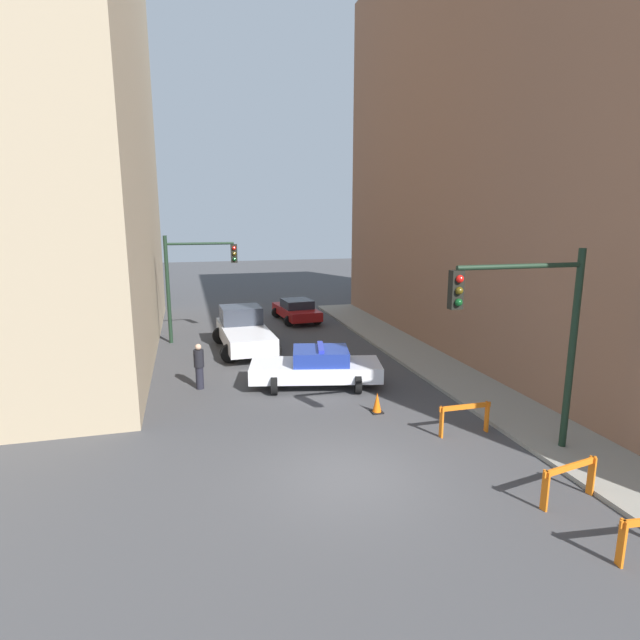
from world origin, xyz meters
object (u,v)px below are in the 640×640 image
object	(u,v)px
parked_car_near	(296,310)
traffic_light_far	(191,273)
pedestrian_crossing	(199,366)
white_truck	(244,331)
barrier_mid	(570,476)
traffic_light_near	(536,322)
police_car	(317,367)
barrier_back	(465,414)
traffic_cone	(377,403)

from	to	relation	value
parked_car_near	traffic_light_far	bearing A→B (deg)	-154.92
pedestrian_crossing	white_truck	bearing A→B (deg)	-170.84
white_truck	barrier_mid	xyz separation A→B (m)	(5.31, -14.54, -0.29)
white_truck	pedestrian_crossing	distance (m)	5.45
traffic_light_near	barrier_mid	distance (m)	3.63
parked_car_near	white_truck	bearing A→B (deg)	-128.53
traffic_light_near	white_truck	xyz separation A→B (m)	(-5.80, 12.44, -2.62)
barrier_mid	white_truck	bearing A→B (deg)	110.08
barrier_mid	police_car	bearing A→B (deg)	110.90
police_car	barrier_back	size ratio (longest dim) A/B	3.12
white_truck	barrier_mid	world-z (taller)	white_truck
barrier_back	pedestrian_crossing	bearing A→B (deg)	140.42
traffic_light_near	barrier_mid	bearing A→B (deg)	-103.01
barrier_back	traffic_cone	world-z (taller)	barrier_back
white_truck	parked_car_near	xyz separation A→B (m)	(3.73, 5.69, -0.23)
traffic_light_far	barrier_mid	bearing A→B (deg)	-65.73
pedestrian_crossing	barrier_mid	distance (m)	12.12
barrier_mid	pedestrian_crossing	bearing A→B (deg)	128.08
traffic_light_far	barrier_back	bearing A→B (deg)	-61.18
police_car	pedestrian_crossing	distance (m)	4.21
barrier_back	white_truck	bearing A→B (deg)	114.53
traffic_light_near	traffic_light_far	xyz separation A→B (m)	(-8.03, 14.63, -0.13)
traffic_light_near	parked_car_near	size ratio (longest dim) A/B	1.17
parked_car_near	pedestrian_crossing	distance (m)	12.20
police_car	parked_car_near	distance (m)	11.62
traffic_light_near	pedestrian_crossing	world-z (taller)	traffic_light_near
barrier_mid	traffic_cone	world-z (taller)	barrier_mid
pedestrian_crossing	barrier_mid	size ratio (longest dim) A/B	1.05
traffic_light_near	barrier_back	world-z (taller)	traffic_light_near
pedestrian_crossing	traffic_light_near	bearing A→B (deg)	79.45
traffic_cone	barrier_back	bearing A→B (deg)	-50.01
traffic_light_far	white_truck	distance (m)	4.00
white_truck	parked_car_near	size ratio (longest dim) A/B	1.23
traffic_light_near	pedestrian_crossing	xyz separation A→B (m)	(-7.96, 7.44, -2.67)
parked_car_near	barrier_mid	xyz separation A→B (m)	(1.59, -20.22, -0.06)
pedestrian_crossing	barrier_mid	world-z (taller)	pedestrian_crossing
traffic_light_near	white_truck	distance (m)	13.97
traffic_light_near	police_car	size ratio (longest dim) A/B	1.04
traffic_light_far	police_car	bearing A→B (deg)	-62.23
traffic_cone	traffic_light_far	bearing A→B (deg)	116.28
parked_car_near	traffic_cone	world-z (taller)	parked_car_near
police_car	white_truck	distance (m)	6.13
traffic_light_near	parked_car_near	bearing A→B (deg)	96.53
pedestrian_crossing	barrier_mid	xyz separation A→B (m)	(7.47, -9.54, -0.24)
traffic_cone	pedestrian_crossing	bearing A→B (deg)	144.88
barrier_mid	traffic_light_far	bearing A→B (deg)	114.27
pedestrian_crossing	barrier_back	distance (m)	9.25
pedestrian_crossing	barrier_back	size ratio (longest dim) A/B	1.04
traffic_light_near	barrier_back	bearing A→B (deg)	118.28
pedestrian_crossing	traffic_light_far	bearing A→B (deg)	-146.91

